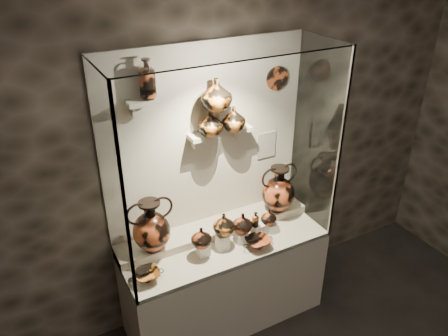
{
  "coord_description": "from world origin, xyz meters",
  "views": [
    {
      "loc": [
        -1.35,
        -0.34,
        3.06
      ],
      "look_at": [
        0.03,
        2.24,
        1.49
      ],
      "focal_mm": 35.0,
      "sensor_mm": 36.0,
      "label": 1
    }
  ],
  "objects_px": {
    "jug_a": "(201,237)",
    "jug_b": "(224,224)",
    "amphora_right": "(278,189)",
    "lekythos_small": "(255,219)",
    "amphora_left": "(151,226)",
    "kylix_right": "(258,242)",
    "ovoid_vase_a": "(210,123)",
    "lekythos_tall": "(147,77)",
    "ovoid_vase_c": "(234,119)",
    "jug_e": "(269,217)",
    "ovoid_vase_b": "(216,94)",
    "jug_c": "(242,223)",
    "kylix_left": "(147,275)"
  },
  "relations": [
    {
      "from": "jug_a",
      "to": "jug_e",
      "type": "bearing_deg",
      "value": -13.62
    },
    {
      "from": "jug_c",
      "to": "jug_a",
      "type": "bearing_deg",
      "value": -167.08
    },
    {
      "from": "lekythos_small",
      "to": "ovoid_vase_a",
      "type": "height_order",
      "value": "ovoid_vase_a"
    },
    {
      "from": "jug_c",
      "to": "jug_e",
      "type": "xyz_separation_m",
      "value": [
        0.25,
        0.0,
        -0.03
      ]
    },
    {
      "from": "kylix_right",
      "to": "ovoid_vase_c",
      "type": "relative_size",
      "value": 1.33
    },
    {
      "from": "jug_c",
      "to": "kylix_right",
      "type": "height_order",
      "value": "jug_c"
    },
    {
      "from": "amphora_left",
      "to": "lekythos_small",
      "type": "bearing_deg",
      "value": -30.08
    },
    {
      "from": "amphora_right",
      "to": "jug_c",
      "type": "bearing_deg",
      "value": -177.85
    },
    {
      "from": "lekythos_small",
      "to": "lekythos_tall",
      "type": "bearing_deg",
      "value": 134.79
    },
    {
      "from": "kylix_right",
      "to": "jug_e",
      "type": "bearing_deg",
      "value": 19.35
    },
    {
      "from": "ovoid_vase_a",
      "to": "ovoid_vase_c",
      "type": "xyz_separation_m",
      "value": [
        0.2,
        0.0,
        -0.0
      ]
    },
    {
      "from": "jug_a",
      "to": "ovoid_vase_a",
      "type": "bearing_deg",
      "value": 33.36
    },
    {
      "from": "amphora_right",
      "to": "ovoid_vase_c",
      "type": "relative_size",
      "value": 2.22
    },
    {
      "from": "jug_e",
      "to": "lekythos_tall",
      "type": "bearing_deg",
      "value": 147.06
    },
    {
      "from": "jug_a",
      "to": "kylix_right",
      "type": "distance_m",
      "value": 0.48
    },
    {
      "from": "jug_e",
      "to": "ovoid_vase_b",
      "type": "distance_m",
      "value": 1.14
    },
    {
      "from": "jug_a",
      "to": "ovoid_vase_a",
      "type": "xyz_separation_m",
      "value": [
        0.22,
        0.26,
        0.8
      ]
    },
    {
      "from": "lekythos_small",
      "to": "lekythos_tall",
      "type": "relative_size",
      "value": 0.5
    },
    {
      "from": "kylix_right",
      "to": "lekythos_tall",
      "type": "relative_size",
      "value": 0.84
    },
    {
      "from": "ovoid_vase_a",
      "to": "amphora_left",
      "type": "bearing_deg",
      "value": 168.23
    },
    {
      "from": "ovoid_vase_a",
      "to": "jug_b",
      "type": "bearing_deg",
      "value": -112.91
    },
    {
      "from": "ovoid_vase_a",
      "to": "ovoid_vase_c",
      "type": "height_order",
      "value": "ovoid_vase_a"
    },
    {
      "from": "amphora_right",
      "to": "kylix_right",
      "type": "height_order",
      "value": "amphora_right"
    },
    {
      "from": "jug_c",
      "to": "ovoid_vase_c",
      "type": "relative_size",
      "value": 0.89
    },
    {
      "from": "jug_e",
      "to": "ovoid_vase_a",
      "type": "relative_size",
      "value": 0.71
    },
    {
      "from": "jug_a",
      "to": "ovoid_vase_b",
      "type": "bearing_deg",
      "value": 25.97
    },
    {
      "from": "jug_a",
      "to": "jug_b",
      "type": "bearing_deg",
      "value": -9.28
    },
    {
      "from": "ovoid_vase_b",
      "to": "jug_b",
      "type": "bearing_deg",
      "value": -123.12
    },
    {
      "from": "amphora_left",
      "to": "jug_a",
      "type": "distance_m",
      "value": 0.39
    },
    {
      "from": "jug_b",
      "to": "jug_c",
      "type": "distance_m",
      "value": 0.18
    },
    {
      "from": "jug_e",
      "to": "lekythos_tall",
      "type": "height_order",
      "value": "lekythos_tall"
    },
    {
      "from": "amphora_left",
      "to": "jug_b",
      "type": "height_order",
      "value": "amphora_left"
    },
    {
      "from": "kylix_left",
      "to": "lekythos_small",
      "type": "bearing_deg",
      "value": -5.84
    },
    {
      "from": "amphora_left",
      "to": "kylix_right",
      "type": "xyz_separation_m",
      "value": [
        0.78,
        -0.29,
        -0.24
      ]
    },
    {
      "from": "jug_b",
      "to": "ovoid_vase_b",
      "type": "bearing_deg",
      "value": 51.47
    },
    {
      "from": "jug_b",
      "to": "lekythos_tall",
      "type": "xyz_separation_m",
      "value": [
        -0.44,
        0.27,
        1.17
      ]
    },
    {
      "from": "lekythos_tall",
      "to": "jug_a",
      "type": "bearing_deg",
      "value": -45.73
    },
    {
      "from": "amphora_right",
      "to": "jug_b",
      "type": "distance_m",
      "value": 0.64
    },
    {
      "from": "amphora_right",
      "to": "jug_a",
      "type": "height_order",
      "value": "amphora_right"
    },
    {
      "from": "lekythos_small",
      "to": "ovoid_vase_a",
      "type": "distance_m",
      "value": 0.87
    },
    {
      "from": "amphora_left",
      "to": "ovoid_vase_a",
      "type": "height_order",
      "value": "ovoid_vase_a"
    },
    {
      "from": "amphora_left",
      "to": "jug_e",
      "type": "xyz_separation_m",
      "value": [
        0.96,
        -0.15,
        -0.14
      ]
    },
    {
      "from": "amphora_left",
      "to": "ovoid_vase_c",
      "type": "bearing_deg",
      "value": -11.3
    },
    {
      "from": "jug_b",
      "to": "ovoid_vase_a",
      "type": "relative_size",
      "value": 0.93
    },
    {
      "from": "amphora_left",
      "to": "jug_e",
      "type": "relative_size",
      "value": 3.12
    },
    {
      "from": "kylix_right",
      "to": "lekythos_small",
      "type": "bearing_deg",
      "value": 53.31
    },
    {
      "from": "ovoid_vase_a",
      "to": "amphora_right",
      "type": "bearing_deg",
      "value": -27.11
    },
    {
      "from": "amphora_right",
      "to": "lekythos_small",
      "type": "height_order",
      "value": "amphora_right"
    },
    {
      "from": "jug_c",
      "to": "ovoid_vase_c",
      "type": "xyz_separation_m",
      "value": [
        0.04,
        0.24,
        0.81
      ]
    },
    {
      "from": "jug_c",
      "to": "kylix_left",
      "type": "bearing_deg",
      "value": -165.41
    }
  ]
}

